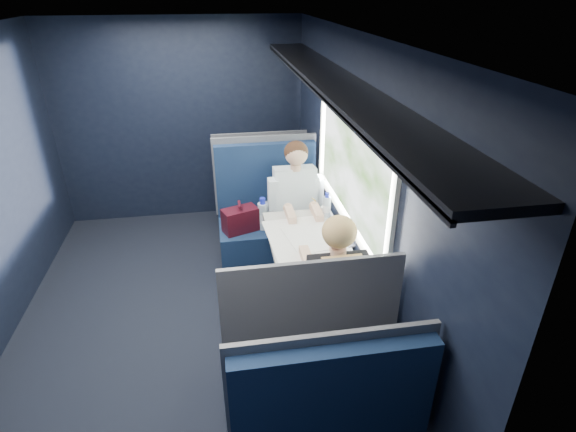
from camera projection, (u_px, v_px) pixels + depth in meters
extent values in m
cube|color=black|center=(185.00, 322.00, 3.85)|extent=(2.80, 4.20, 0.01)
cube|color=black|center=(357.00, 188.00, 3.53)|extent=(0.10, 4.20, 2.30)
cube|color=black|center=(181.00, 123.00, 5.21)|extent=(2.80, 0.10, 2.30)
cube|color=silver|center=(144.00, 26.00, 2.77)|extent=(2.80, 4.20, 0.10)
cube|color=#EBECCD|center=(353.00, 114.00, 3.25)|extent=(0.03, 1.84, 0.07)
cube|color=#EBECCD|center=(346.00, 218.00, 3.64)|extent=(0.03, 1.84, 0.07)
cube|color=#EBECCD|center=(391.00, 222.00, 2.67)|extent=(0.03, 0.07, 0.78)
cube|color=#EBECCD|center=(323.00, 135.00, 4.22)|extent=(0.03, 0.07, 0.78)
cube|color=black|center=(333.00, 81.00, 3.12)|extent=(0.36, 4.10, 0.04)
cube|color=black|center=(309.00, 85.00, 3.10)|extent=(0.02, 4.10, 0.03)
cube|color=red|center=(355.00, 93.00, 3.18)|extent=(0.01, 0.10, 0.12)
cylinder|color=#54565E|center=(286.00, 279.00, 3.82)|extent=(0.08, 0.08, 0.70)
cube|color=beige|center=(307.00, 239.00, 3.67)|extent=(0.62, 1.00, 0.04)
cube|color=#0D1C39|center=(271.00, 245.00, 4.55)|extent=(1.00, 0.50, 0.45)
cube|color=#0D1C39|center=(266.00, 179.00, 4.54)|extent=(1.00, 0.10, 0.75)
cube|color=#54565E|center=(265.00, 175.00, 4.58)|extent=(1.04, 0.03, 0.82)
cube|color=#54565E|center=(271.00, 219.00, 4.36)|extent=(0.06, 0.40, 0.20)
cube|color=#400D19|center=(240.00, 220.00, 4.31)|extent=(0.37, 0.28, 0.23)
cylinder|color=#400D19|center=(239.00, 204.00, 4.23)|extent=(0.07, 0.14, 0.03)
cylinder|color=silver|center=(263.00, 216.00, 4.34)|extent=(0.10, 0.10, 0.27)
cylinder|color=#1B2ACD|center=(263.00, 201.00, 4.26)|extent=(0.05, 0.05, 0.06)
cube|color=#0D1C39|center=(299.00, 357.00, 3.19)|extent=(1.00, 0.50, 0.45)
cube|color=#0D1C39|center=(310.00, 318.00, 2.65)|extent=(1.00, 0.10, 0.75)
cube|color=#54565E|center=(312.00, 321.00, 2.59)|extent=(1.04, 0.03, 0.82)
cube|color=#54565E|center=(298.00, 316.00, 3.08)|extent=(0.06, 0.40, 0.20)
cube|color=#0D1C39|center=(259.00, 199.00, 5.52)|extent=(1.00, 0.40, 0.45)
cube|color=#0D1C39|center=(260.00, 164.00, 5.05)|extent=(1.00, 0.10, 0.66)
cube|color=#54565E|center=(260.00, 164.00, 4.99)|extent=(1.04, 0.03, 0.72)
cube|color=#0D1C39|center=(333.00, 401.00, 2.18)|extent=(1.00, 0.10, 0.66)
cube|color=#54565E|center=(330.00, 389.00, 2.22)|extent=(1.04, 0.03, 0.72)
cube|color=black|center=(298.00, 223.00, 4.33)|extent=(0.36, 0.44, 0.16)
cube|color=black|center=(301.00, 261.00, 4.29)|extent=(0.32, 0.12, 0.45)
cube|color=white|center=(295.00, 193.00, 4.35)|extent=(0.40, 0.29, 0.53)
cylinder|color=#D8A88C|center=(296.00, 167.00, 4.19)|extent=(0.10, 0.10, 0.06)
sphere|color=#D8A88C|center=(296.00, 154.00, 4.11)|extent=(0.21, 0.21, 0.21)
sphere|color=#382114|center=(296.00, 152.00, 4.12)|extent=(0.22, 0.22, 0.22)
cube|color=white|center=(273.00, 196.00, 4.29)|extent=(0.09, 0.12, 0.34)
cube|color=white|center=(318.00, 193.00, 4.35)|extent=(0.09, 0.12, 0.34)
cube|color=black|center=(330.00, 307.00, 3.21)|extent=(0.36, 0.44, 0.16)
cube|color=black|center=(322.00, 321.00, 3.52)|extent=(0.32, 0.12, 0.45)
cube|color=black|center=(338.00, 292.00, 2.95)|extent=(0.40, 0.29, 0.53)
cylinder|color=#D8A88C|center=(338.00, 252.00, 2.86)|extent=(0.10, 0.10, 0.06)
sphere|color=#D8A88C|center=(339.00, 232.00, 2.81)|extent=(0.21, 0.21, 0.21)
sphere|color=tan|center=(339.00, 232.00, 2.79)|extent=(0.22, 0.22, 0.22)
cube|color=black|center=(304.00, 291.00, 2.95)|extent=(0.09, 0.12, 0.34)
cube|color=black|center=(368.00, 285.00, 3.02)|extent=(0.09, 0.12, 0.34)
cube|color=tan|center=(341.00, 282.00, 2.84)|extent=(0.26, 0.07, 0.36)
cube|color=white|center=(307.00, 242.00, 3.60)|extent=(0.64, 0.88, 0.01)
cube|color=silver|center=(342.00, 238.00, 3.64)|extent=(0.22, 0.30, 0.01)
cube|color=silver|center=(355.00, 225.00, 3.60)|extent=(0.01, 0.29, 0.20)
cube|color=black|center=(354.00, 225.00, 3.60)|extent=(0.01, 0.26, 0.16)
cylinder|color=silver|center=(327.00, 207.00, 3.95)|extent=(0.07, 0.07, 0.19)
cylinder|color=#1B2ACD|center=(327.00, 195.00, 3.89)|extent=(0.04, 0.04, 0.04)
cylinder|color=white|center=(324.00, 211.00, 4.00)|extent=(0.06, 0.06, 0.08)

